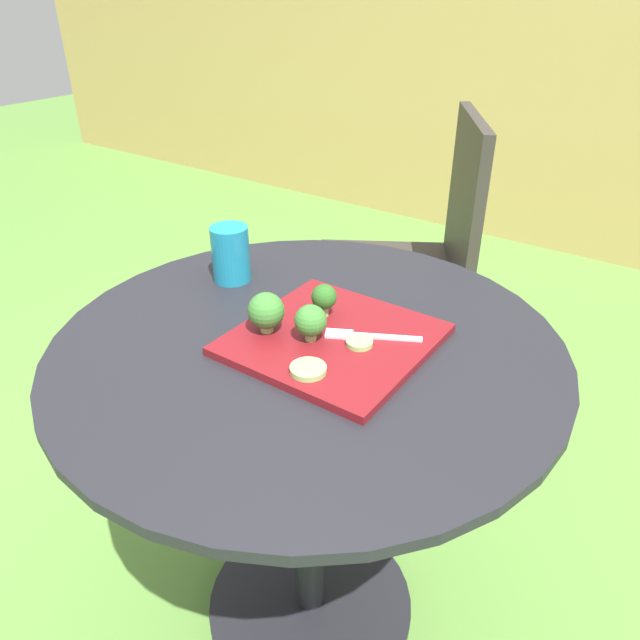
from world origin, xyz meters
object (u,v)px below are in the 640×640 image
fork (364,336)px  drinking_glass (231,257)px  patio_chair (422,247)px  salad_plate (333,339)px

fork → drinking_glass: bearing=170.6°
patio_chair → drinking_glass: patio_chair is taller
patio_chair → fork: bearing=-70.7°
patio_chair → fork: patio_chair is taller
patio_chair → drinking_glass: bearing=-93.9°
patio_chair → drinking_glass: size_ratio=8.38×
patio_chair → drinking_glass: (-0.05, -0.75, 0.23)m
drinking_glass → fork: (0.33, -0.05, -0.03)m
salad_plate → patio_chair: bearing=106.1°
patio_chair → salad_plate: 0.88m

